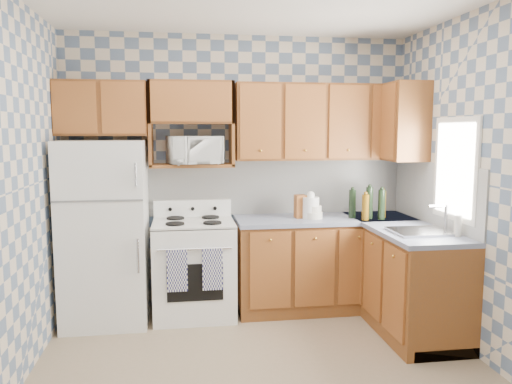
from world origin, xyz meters
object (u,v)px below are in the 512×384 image
electric_kettle (311,208)px  refrigerator (105,232)px  stove_body (194,269)px  microwave (194,150)px

electric_kettle → refrigerator: bearing=-180.0°
stove_body → microwave: bearing=77.4°
stove_body → microwave: (0.02, 0.10, 1.13)m
microwave → electric_kettle: (1.11, -0.12, -0.56)m
stove_body → electric_kettle: size_ratio=4.35×
electric_kettle → stove_body: bearing=178.8°
refrigerator → microwave: (0.83, 0.12, 0.74)m
microwave → refrigerator: bearing=173.8°
stove_body → electric_kettle: electric_kettle is taller
refrigerator → stove_body: (0.80, 0.03, -0.39)m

